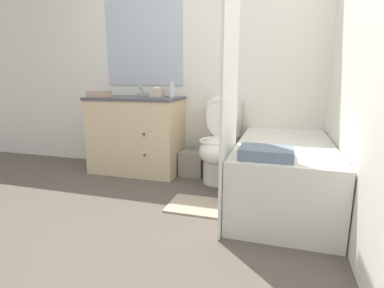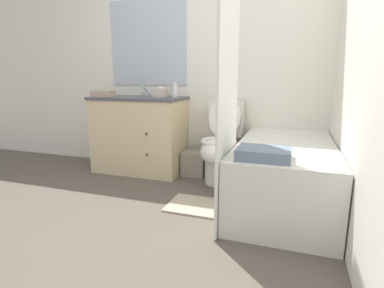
{
  "view_description": "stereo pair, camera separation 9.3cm",
  "coord_description": "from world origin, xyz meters",
  "px_view_note": "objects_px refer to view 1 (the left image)",
  "views": [
    {
      "loc": [
        0.8,
        -1.57,
        1.03
      ],
      "look_at": [
        0.11,
        0.74,
        0.5
      ],
      "focal_mm": 28.0,
      "sensor_mm": 36.0,
      "label": 1
    },
    {
      "loc": [
        0.89,
        -1.54,
        1.03
      ],
      "look_at": [
        0.11,
        0.74,
        0.5
      ],
      "focal_mm": 28.0,
      "sensor_mm": 36.0,
      "label": 2
    }
  ],
  "objects_px": {
    "hand_towel_folded": "(99,94)",
    "bath_mat": "(204,206)",
    "vanity_cabinet": "(137,134)",
    "toilet": "(219,145)",
    "tissue_box": "(157,93)",
    "wastebasket": "(192,163)",
    "bathtub": "(283,173)",
    "bath_towel_folded": "(266,153)",
    "soap_dispenser": "(172,90)",
    "sink_faucet": "(143,93)"
  },
  "relations": [
    {
      "from": "wastebasket",
      "to": "bath_mat",
      "type": "relative_size",
      "value": 0.44
    },
    {
      "from": "toilet",
      "to": "bathtub",
      "type": "height_order",
      "value": "toilet"
    },
    {
      "from": "vanity_cabinet",
      "to": "tissue_box",
      "type": "distance_m",
      "value": 0.51
    },
    {
      "from": "wastebasket",
      "to": "bath_towel_folded",
      "type": "height_order",
      "value": "bath_towel_folded"
    },
    {
      "from": "wastebasket",
      "to": "tissue_box",
      "type": "relative_size",
      "value": 1.91
    },
    {
      "from": "tissue_box",
      "to": "bath_mat",
      "type": "height_order",
      "value": "tissue_box"
    },
    {
      "from": "vanity_cabinet",
      "to": "toilet",
      "type": "relative_size",
      "value": 1.13
    },
    {
      "from": "bath_mat",
      "to": "vanity_cabinet",
      "type": "bearing_deg",
      "value": 142.52
    },
    {
      "from": "toilet",
      "to": "tissue_box",
      "type": "bearing_deg",
      "value": 165.66
    },
    {
      "from": "vanity_cabinet",
      "to": "bath_towel_folded",
      "type": "relative_size",
      "value": 2.92
    },
    {
      "from": "soap_dispenser",
      "to": "hand_towel_folded",
      "type": "relative_size",
      "value": 0.77
    },
    {
      "from": "sink_faucet",
      "to": "tissue_box",
      "type": "relative_size",
      "value": 1.05
    },
    {
      "from": "bath_towel_folded",
      "to": "bathtub",
      "type": "bearing_deg",
      "value": 76.94
    },
    {
      "from": "sink_faucet",
      "to": "bath_mat",
      "type": "distance_m",
      "value": 1.59
    },
    {
      "from": "bathtub",
      "to": "hand_towel_folded",
      "type": "bearing_deg",
      "value": 170.6
    },
    {
      "from": "vanity_cabinet",
      "to": "toilet",
      "type": "xyz_separation_m",
      "value": [
        0.95,
        -0.08,
        -0.05
      ]
    },
    {
      "from": "sink_faucet",
      "to": "soap_dispenser",
      "type": "bearing_deg",
      "value": -15.57
    },
    {
      "from": "bathtub",
      "to": "soap_dispenser",
      "type": "bearing_deg",
      "value": 155.67
    },
    {
      "from": "wastebasket",
      "to": "bathtub",
      "type": "bearing_deg",
      "value": -27.62
    },
    {
      "from": "bathtub",
      "to": "soap_dispenser",
      "type": "relative_size",
      "value": 8.64
    },
    {
      "from": "tissue_box",
      "to": "soap_dispenser",
      "type": "distance_m",
      "value": 0.19
    },
    {
      "from": "vanity_cabinet",
      "to": "toilet",
      "type": "height_order",
      "value": "toilet"
    },
    {
      "from": "wastebasket",
      "to": "hand_towel_folded",
      "type": "xyz_separation_m",
      "value": [
        -0.98,
        -0.17,
        0.74
      ]
    },
    {
      "from": "vanity_cabinet",
      "to": "sink_faucet",
      "type": "xyz_separation_m",
      "value": [
        -0.0,
        0.19,
        0.44
      ]
    },
    {
      "from": "bath_mat",
      "to": "hand_towel_folded",
      "type": "bearing_deg",
      "value": 155.34
    },
    {
      "from": "vanity_cabinet",
      "to": "wastebasket",
      "type": "relative_size",
      "value": 3.84
    },
    {
      "from": "bathtub",
      "to": "soap_dispenser",
      "type": "distance_m",
      "value": 1.44
    },
    {
      "from": "tissue_box",
      "to": "bath_mat",
      "type": "bearing_deg",
      "value": -48.46
    },
    {
      "from": "bathtub",
      "to": "bath_towel_folded",
      "type": "bearing_deg",
      "value": -103.06
    },
    {
      "from": "soap_dispenser",
      "to": "bath_mat",
      "type": "distance_m",
      "value": 1.34
    },
    {
      "from": "sink_faucet",
      "to": "hand_towel_folded",
      "type": "relative_size",
      "value": 0.66
    },
    {
      "from": "tissue_box",
      "to": "soap_dispenser",
      "type": "relative_size",
      "value": 0.82
    },
    {
      "from": "hand_towel_folded",
      "to": "bath_towel_folded",
      "type": "height_order",
      "value": "hand_towel_folded"
    },
    {
      "from": "bath_mat",
      "to": "bath_towel_folded",
      "type": "bearing_deg",
      "value": -27.34
    },
    {
      "from": "sink_faucet",
      "to": "hand_towel_folded",
      "type": "bearing_deg",
      "value": -137.26
    },
    {
      "from": "hand_towel_folded",
      "to": "bath_mat",
      "type": "relative_size",
      "value": 0.37
    },
    {
      "from": "vanity_cabinet",
      "to": "tissue_box",
      "type": "xyz_separation_m",
      "value": [
        0.21,
        0.11,
        0.45
      ]
    },
    {
      "from": "sink_faucet",
      "to": "bath_towel_folded",
      "type": "height_order",
      "value": "sink_faucet"
    },
    {
      "from": "soap_dispenser",
      "to": "bathtub",
      "type": "bearing_deg",
      "value": -24.33
    },
    {
      "from": "toilet",
      "to": "bathtub",
      "type": "distance_m",
      "value": 0.74
    },
    {
      "from": "soap_dispenser",
      "to": "bath_mat",
      "type": "xyz_separation_m",
      "value": [
        0.58,
        -0.82,
        -0.9
      ]
    },
    {
      "from": "toilet",
      "to": "bath_towel_folded",
      "type": "distance_m",
      "value": 1.05
    },
    {
      "from": "hand_towel_folded",
      "to": "bath_towel_folded",
      "type": "relative_size",
      "value": 0.63
    },
    {
      "from": "tissue_box",
      "to": "soap_dispenser",
      "type": "height_order",
      "value": "soap_dispenser"
    },
    {
      "from": "hand_towel_folded",
      "to": "wastebasket",
      "type": "bearing_deg",
      "value": 10.04
    },
    {
      "from": "vanity_cabinet",
      "to": "hand_towel_folded",
      "type": "bearing_deg",
      "value": -158.63
    },
    {
      "from": "soap_dispenser",
      "to": "bath_towel_folded",
      "type": "distance_m",
      "value": 1.54
    },
    {
      "from": "toilet",
      "to": "bath_towel_folded",
      "type": "xyz_separation_m",
      "value": [
        0.5,
        -0.91,
        0.17
      ]
    },
    {
      "from": "hand_towel_folded",
      "to": "soap_dispenser",
      "type": "bearing_deg",
      "value": 16.09
    },
    {
      "from": "bath_towel_folded",
      "to": "bath_mat",
      "type": "height_order",
      "value": "bath_towel_folded"
    }
  ]
}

